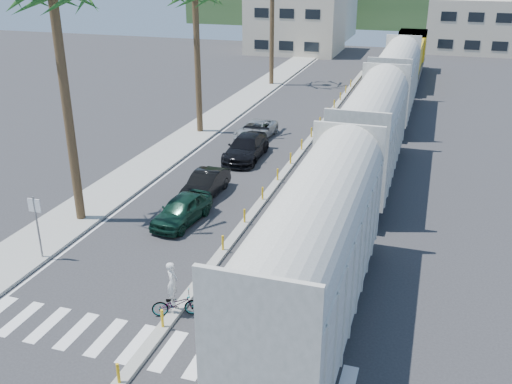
# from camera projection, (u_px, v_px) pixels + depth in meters

# --- Properties ---
(ground) EXTENTS (140.00, 140.00, 0.00)m
(ground) POSITION_uv_depth(u_px,v_px,m) (175.00, 314.00, 21.16)
(ground) COLOR #28282B
(ground) RESTS_ON ground
(sidewalk) EXTENTS (3.00, 90.00, 0.15)m
(sidewalk) POSITION_uv_depth(u_px,v_px,m) (213.00, 121.00, 45.51)
(sidewalk) COLOR gray
(sidewalk) RESTS_ON ground
(rails) EXTENTS (1.56, 100.00, 0.06)m
(rails) POSITION_uv_depth(u_px,v_px,m) (388.00, 126.00, 44.36)
(rails) COLOR black
(rails) RESTS_ON ground
(median) EXTENTS (0.45, 60.00, 0.85)m
(median) POSITION_uv_depth(u_px,v_px,m) (301.00, 150.00, 38.68)
(median) COLOR gray
(median) RESTS_ON ground
(crosswalk) EXTENTS (14.00, 2.20, 0.01)m
(crosswalk) POSITION_uv_depth(u_px,v_px,m) (150.00, 347.00, 19.40)
(crosswalk) COLOR silver
(crosswalk) RESTS_ON ground
(lane_markings) EXTENTS (9.42, 90.00, 0.01)m
(lane_markings) POSITION_uv_depth(u_px,v_px,m) (289.00, 129.00, 43.74)
(lane_markings) COLOR silver
(lane_markings) RESTS_ON ground
(freight_train) EXTENTS (3.00, 60.94, 5.85)m
(freight_train) POSITION_uv_depth(u_px,v_px,m) (382.00, 110.00, 37.45)
(freight_train) COLOR #ABA99D
(freight_train) RESTS_ON ground
(street_sign) EXTENTS (0.60, 0.08, 3.00)m
(street_sign) POSITION_uv_depth(u_px,v_px,m) (36.00, 219.00, 24.22)
(street_sign) COLOR slate
(street_sign) RESTS_ON ground
(buildings) EXTENTS (38.00, 27.00, 10.00)m
(buildings) POSITION_uv_depth(u_px,v_px,m) (342.00, 14.00, 84.29)
(buildings) COLOR beige
(buildings) RESTS_ON ground
(car_lead) EXTENTS (2.49, 4.43, 1.40)m
(car_lead) POSITION_uv_depth(u_px,v_px,m) (182.00, 210.00, 28.18)
(car_lead) COLOR black
(car_lead) RESTS_ON ground
(car_second) EXTENTS (1.58, 4.19, 1.36)m
(car_second) POSITION_uv_depth(u_px,v_px,m) (205.00, 184.00, 31.37)
(car_second) COLOR black
(car_second) RESTS_ON ground
(car_third) EXTENTS (2.47, 5.35, 1.51)m
(car_third) POSITION_uv_depth(u_px,v_px,m) (246.00, 148.00, 37.10)
(car_third) COLOR black
(car_third) RESTS_ON ground
(car_rear) EXTENTS (2.77, 4.88, 1.27)m
(car_rear) POSITION_uv_depth(u_px,v_px,m) (256.00, 130.00, 41.26)
(car_rear) COLOR #B2B6B8
(car_rear) RESTS_ON ground
(cyclist) EXTENTS (1.97, 2.27, 2.19)m
(cyclist) POSITION_uv_depth(u_px,v_px,m) (175.00, 299.00, 20.88)
(cyclist) COLOR #9EA0A5
(cyclist) RESTS_ON ground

